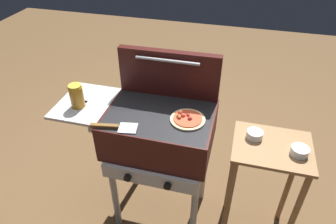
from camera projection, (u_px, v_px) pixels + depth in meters
ground_plane at (162, 208)px, 2.31m from camera, size 8.00×8.00×0.00m
grill at (158, 132)px, 1.87m from camera, size 0.96×0.53×0.90m
grill_lid_open at (169, 74)px, 1.86m from camera, size 0.63×0.09×0.30m
pizza_pepperoni at (187, 119)px, 1.72m from camera, size 0.20×0.20×0.04m
sauce_jar at (77, 96)px, 1.80m from camera, size 0.08×0.08×0.15m
spatula at (114, 127)px, 1.67m from camera, size 0.27×0.11×0.02m
prep_table at (265, 174)px, 1.84m from camera, size 0.44×0.36×0.80m
topping_bowl_near at (255, 135)px, 1.75m from camera, size 0.09×0.09×0.04m
topping_bowl_far at (300, 151)px, 1.64m from camera, size 0.10×0.10×0.04m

